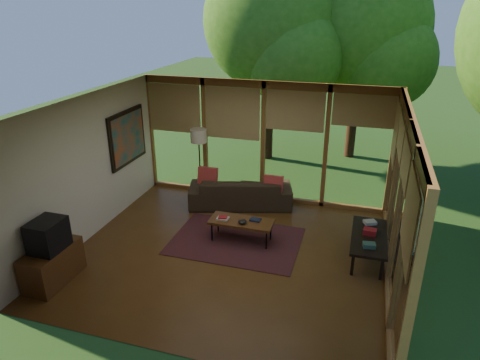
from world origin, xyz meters
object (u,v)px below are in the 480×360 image
(media_cabinet, at_px, (53,265))
(television, at_px, (48,235))
(sofa, at_px, (240,191))
(floor_lamp, at_px, (199,140))
(coffee_table, at_px, (241,222))
(side_console, at_px, (369,238))

(media_cabinet, xyz_separation_m, television, (0.02, -0.00, 0.55))
(sofa, bearing_deg, media_cabinet, 43.56)
(television, height_order, floor_lamp, floor_lamp)
(floor_lamp, distance_m, coffee_table, 2.39)
(sofa, xyz_separation_m, television, (-2.08, -3.59, 0.52))
(television, distance_m, floor_lamp, 3.89)
(television, height_order, coffee_table, television)
(sofa, relative_size, side_console, 1.61)
(media_cabinet, distance_m, television, 0.55)
(coffee_table, relative_size, side_console, 0.86)
(sofa, relative_size, floor_lamp, 1.36)
(floor_lamp, bearing_deg, sofa, -5.94)
(sofa, relative_size, media_cabinet, 2.25)
(media_cabinet, height_order, floor_lamp, floor_lamp)
(side_console, bearing_deg, sofa, 152.63)
(sofa, distance_m, floor_lamp, 1.47)
(sofa, bearing_deg, floor_lamp, -22.10)
(media_cabinet, height_order, coffee_table, media_cabinet)
(media_cabinet, xyz_separation_m, side_console, (4.87, 2.15, 0.11))
(floor_lamp, relative_size, coffee_table, 1.38)
(television, relative_size, coffee_table, 0.46)
(side_console, bearing_deg, floor_lamp, 157.77)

